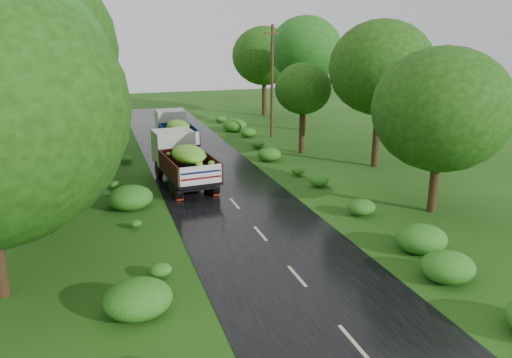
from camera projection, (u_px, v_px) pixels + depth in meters
name	position (u px, v px, depth m)	size (l,w,h in m)	color
ground	(353.00, 342.00, 13.76)	(120.00, 120.00, 0.00)	#1A430E
road	(286.00, 264.00, 18.31)	(6.50, 80.00, 0.02)	black
road_lines	(277.00, 253.00, 19.21)	(0.12, 69.60, 0.00)	#BFB78C
truck_near	(182.00, 157.00, 27.51)	(2.81, 6.54, 2.68)	black
truck_far	(175.00, 129.00, 35.94)	(2.26, 6.06, 2.52)	black
utility_pole	(272.00, 81.00, 38.94)	(1.45, 0.68, 8.71)	#382616
trees_left	(13.00, 62.00, 26.54)	(7.28, 33.45, 9.55)	black
trees_right	(326.00, 69.00, 35.30)	(6.55, 32.39, 8.33)	black
shrubs	(224.00, 186.00, 26.41)	(11.90, 44.00, 0.70)	#1C6918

